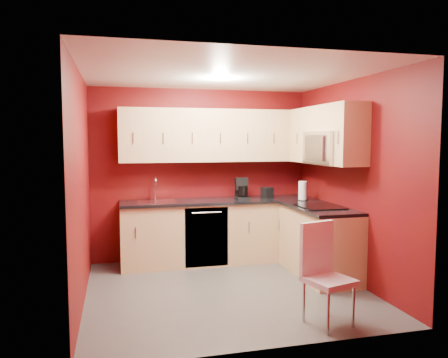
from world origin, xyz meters
name	(u,v)px	position (x,y,z in m)	size (l,w,h in m)	color
floor	(227,290)	(0.00, 0.00, 0.00)	(3.20, 3.20, 0.00)	#484643
ceiling	(227,74)	(0.00, 0.00, 2.50)	(3.20, 3.20, 0.00)	white
wall_back	(202,175)	(0.00, 1.50, 1.25)	(3.20, 3.20, 0.00)	#630E09
wall_front	(272,202)	(0.00, -1.50, 1.25)	(3.20, 3.20, 0.00)	#630E09
wall_left	(81,188)	(-1.60, 0.00, 1.25)	(3.00, 3.00, 0.00)	#630E09
wall_right	(351,181)	(1.60, 0.00, 1.25)	(3.00, 3.00, 0.00)	#630E09
base_cabinets_back	(219,232)	(0.20, 1.20, 0.43)	(2.80, 0.60, 0.87)	tan
base_cabinets_right	(319,243)	(1.30, 0.25, 0.43)	(0.60, 1.30, 0.87)	tan
countertop_back	(220,201)	(0.20, 1.19, 0.89)	(2.80, 0.63, 0.04)	black
countertop_right	(319,208)	(1.29, 0.23, 0.89)	(0.63, 1.27, 0.04)	black
upper_cabinets_back	(217,136)	(0.20, 1.32, 1.83)	(2.80, 0.35, 0.75)	tan
upper_cabinets_right	(323,130)	(1.42, 0.44, 1.89)	(0.35, 1.55, 0.75)	tan
microwave	(329,148)	(1.39, 0.20, 1.66)	(0.42, 0.76, 0.42)	silver
cooktop	(320,207)	(1.28, 0.20, 0.92)	(0.50, 0.55, 0.01)	black
sink	(156,199)	(-0.70, 1.20, 0.94)	(0.52, 0.42, 0.35)	silver
dishwasher_front	(207,237)	(-0.05, 0.91, 0.43)	(0.60, 0.02, 0.82)	black
downlight	(220,79)	(0.00, 0.30, 2.48)	(0.20, 0.20, 0.01)	white
coffee_maker	(242,188)	(0.54, 1.20, 1.06)	(0.18, 0.24, 0.30)	black
napkin_holder	(267,193)	(0.93, 1.22, 0.99)	(0.14, 0.14, 0.15)	black
paper_towel	(303,191)	(1.32, 0.83, 1.04)	(0.15, 0.15, 0.27)	white
dining_chair	(329,275)	(0.70, -1.17, 0.48)	(0.39, 0.41, 0.97)	silver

